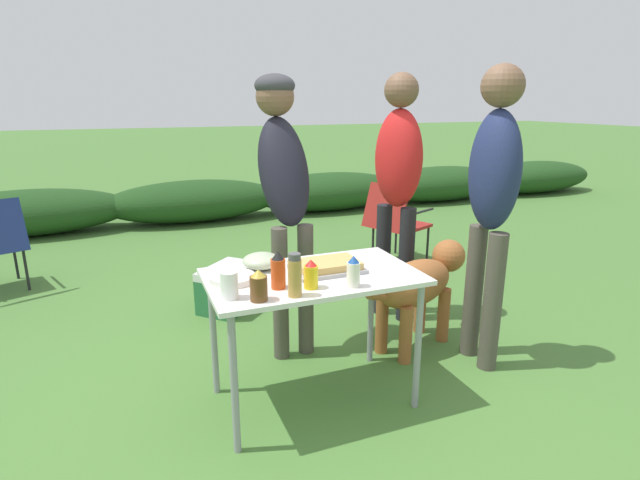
# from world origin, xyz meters

# --- Properties ---
(ground_plane) EXTENTS (60.00, 60.00, 0.00)m
(ground_plane) POSITION_xyz_m (0.00, 0.00, 0.00)
(ground_plane) COLOR #477533
(shrub_hedge) EXTENTS (14.40, 0.90, 0.56)m
(shrub_hedge) POSITION_xyz_m (0.00, 4.60, 0.28)
(shrub_hedge) COLOR #1E4219
(shrub_hedge) RESTS_ON ground
(folding_table) EXTENTS (1.10, 0.64, 0.74)m
(folding_table) POSITION_xyz_m (0.00, 0.00, 0.66)
(folding_table) COLOR silver
(folding_table) RESTS_ON ground
(food_tray) EXTENTS (0.37, 0.25, 0.06)m
(food_tray) POSITION_xyz_m (0.09, 0.02, 0.77)
(food_tray) COLOR #9E9EA3
(food_tray) RESTS_ON folding_table
(plate_stack) EXTENTS (0.23, 0.23, 0.03)m
(plate_stack) POSITION_xyz_m (-0.41, 0.05, 0.76)
(plate_stack) COLOR white
(plate_stack) RESTS_ON folding_table
(mixing_bowl) EXTENTS (0.20, 0.20, 0.08)m
(mixing_bowl) POSITION_xyz_m (-0.22, 0.20, 0.78)
(mixing_bowl) COLOR #ADBC99
(mixing_bowl) RESTS_ON folding_table
(paper_cup_stack) EXTENTS (0.08, 0.08, 0.13)m
(paper_cup_stack) POSITION_xyz_m (-0.47, -0.16, 0.80)
(paper_cup_stack) COLOR white
(paper_cup_stack) RESTS_ON folding_table
(mayo_bottle) EXTENTS (0.07, 0.07, 0.16)m
(mayo_bottle) POSITION_xyz_m (0.12, -0.24, 0.81)
(mayo_bottle) COLOR silver
(mayo_bottle) RESTS_ON folding_table
(beer_bottle) EXTENTS (0.08, 0.08, 0.15)m
(beer_bottle) POSITION_xyz_m (-0.35, -0.24, 0.81)
(beer_bottle) COLOR brown
(beer_bottle) RESTS_ON folding_table
(mustard_bottle) EXTENTS (0.07, 0.07, 0.14)m
(mustard_bottle) POSITION_xyz_m (-0.08, -0.18, 0.81)
(mustard_bottle) COLOR yellow
(mustard_bottle) RESTS_ON folding_table
(hot_sauce_bottle) EXTENTS (0.07, 0.07, 0.19)m
(hot_sauce_bottle) POSITION_xyz_m (-0.22, -0.12, 0.83)
(hot_sauce_bottle) COLOR #CC4214
(hot_sauce_bottle) RESTS_ON folding_table
(spice_jar) EXTENTS (0.06, 0.06, 0.21)m
(spice_jar) POSITION_xyz_m (-0.18, -0.25, 0.84)
(spice_jar) COLOR #B2893D
(spice_jar) RESTS_ON folding_table
(standing_person_in_red_jacket) EXTENTS (0.34, 0.50, 1.77)m
(standing_person_in_red_jacket) POSITION_xyz_m (0.06, 0.67, 1.16)
(standing_person_in_red_jacket) COLOR #4C473D
(standing_person_in_red_jacket) RESTS_ON ground
(standing_person_in_olive_jacket) EXTENTS (0.41, 0.44, 1.80)m
(standing_person_in_olive_jacket) POSITION_xyz_m (0.97, 0.83, 1.10)
(standing_person_in_olive_jacket) COLOR black
(standing_person_in_olive_jacket) RESTS_ON ground
(standing_person_in_dark_puffer) EXTENTS (0.28, 0.38, 1.81)m
(standing_person_in_dark_puffer) POSITION_xyz_m (1.14, 0.02, 1.11)
(standing_person_in_dark_puffer) COLOR #4C473D
(standing_person_in_dark_puffer) RESTS_ON ground
(dog) EXTENTS (1.01, 0.54, 0.67)m
(dog) POSITION_xyz_m (0.91, 0.37, 0.44)
(dog) COLOR #9E5B2D
(dog) RESTS_ON ground
(camp_chair_near_hedge) EXTENTS (0.73, 0.66, 0.83)m
(camp_chair_near_hedge) POSITION_xyz_m (1.62, 1.94, 0.47)
(camp_chair_near_hedge) COLOR maroon
(camp_chair_near_hedge) RESTS_ON ground
(cooler_box) EXTENTS (0.57, 0.57, 0.34)m
(cooler_box) POSITION_xyz_m (-0.17, 1.44, 0.17)
(cooler_box) COLOR #286B3D
(cooler_box) RESTS_ON ground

